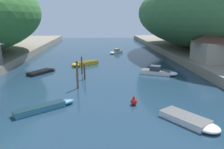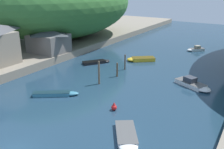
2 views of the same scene
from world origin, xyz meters
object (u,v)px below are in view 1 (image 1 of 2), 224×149
(boat_small_dinghy, at_px, (43,71))
(boat_cabin_cruiser, at_px, (48,107))
(boat_navy_launch, at_px, (116,52))
(boat_far_right_bank, at_px, (160,72))
(boat_far_upstream, at_px, (84,63))
(channel_buoy_near, at_px, (134,101))
(boat_moored_right, at_px, (191,121))
(right_bank_cottage, at_px, (214,46))

(boat_small_dinghy, bearing_deg, boat_cabin_cruiser, -40.75)
(boat_navy_launch, xyz_separation_m, boat_far_right_bank, (5.54, -22.53, 0.05))
(boat_far_upstream, xyz_separation_m, boat_small_dinghy, (-6.54, -5.95, -0.10))
(boat_navy_launch, xyz_separation_m, boat_small_dinghy, (-14.09, -20.23, -0.15))
(boat_navy_launch, xyz_separation_m, channel_buoy_near, (-0.89, -35.35, 0.03))
(boat_moored_right, distance_m, channel_buoy_near, 6.44)
(boat_far_right_bank, distance_m, boat_small_dinghy, 19.77)
(boat_navy_launch, xyz_separation_m, boat_cabin_cruiser, (-9.97, -35.94, -0.11))
(boat_moored_right, xyz_separation_m, channel_buoy_near, (-4.39, 4.70, 0.14))
(boat_far_right_bank, bearing_deg, boat_cabin_cruiser, -24.14)
(boat_far_right_bank, bearing_deg, boat_moored_right, 18.36)
(boat_far_upstream, bearing_deg, right_bank_cottage, -141.00)
(right_bank_cottage, height_order, boat_small_dinghy, right_bank_cottage)
(right_bank_cottage, relative_size, boat_cabin_cruiser, 1.20)
(boat_cabin_cruiser, bearing_deg, boat_small_dinghy, 159.59)
(right_bank_cottage, bearing_deg, boat_moored_right, -121.66)
(boat_small_dinghy, xyz_separation_m, boat_moored_right, (17.59, -19.82, 0.03))
(boat_far_upstream, distance_m, boat_small_dinghy, 8.84)
(boat_far_upstream, height_order, channel_buoy_near, channel_buoy_near)
(boat_navy_launch, bearing_deg, boat_far_upstream, 106.00)
(right_bank_cottage, height_order, channel_buoy_near, right_bank_cottage)
(boat_small_dinghy, relative_size, boat_cabin_cruiser, 0.94)
(boat_small_dinghy, bearing_deg, boat_navy_launch, 89.67)
(boat_far_right_bank, height_order, boat_small_dinghy, boat_far_right_bank)
(boat_far_right_bank, relative_size, boat_small_dinghy, 1.12)
(channel_buoy_near, bearing_deg, boat_cabin_cruiser, -176.28)
(boat_far_right_bank, relative_size, channel_buoy_near, 5.78)
(boat_navy_launch, height_order, channel_buoy_near, boat_navy_launch)
(boat_moored_right, relative_size, channel_buoy_near, 5.22)
(boat_cabin_cruiser, distance_m, channel_buoy_near, 9.10)
(boat_far_right_bank, xyz_separation_m, boat_cabin_cruiser, (-15.51, -13.41, -0.16))
(boat_far_right_bank, height_order, boat_far_upstream, boat_far_right_bank)
(boat_navy_launch, xyz_separation_m, boat_far_upstream, (-7.56, -14.28, -0.05))
(boat_far_right_bank, distance_m, channel_buoy_near, 14.35)
(right_bank_cottage, xyz_separation_m, boat_cabin_cruiser, (-26.11, -16.39, -4.06))
(boat_far_upstream, distance_m, boat_cabin_cruiser, 21.79)
(right_bank_cottage, xyz_separation_m, boat_far_upstream, (-23.70, 5.27, -3.99))
(boat_navy_launch, xyz_separation_m, boat_moored_right, (3.50, -40.05, -0.12))
(right_bank_cottage, distance_m, boat_small_dinghy, 30.52)
(boat_far_right_bank, distance_m, boat_moored_right, 17.64)
(right_bank_cottage, relative_size, channel_buoy_near, 6.52)
(boat_far_upstream, bearing_deg, boat_small_dinghy, 93.82)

